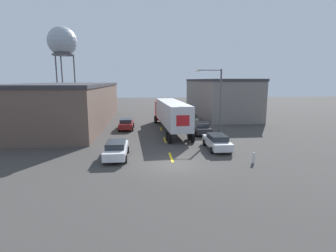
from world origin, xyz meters
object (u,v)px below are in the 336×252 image
parked_car_left_near (116,149)px  parked_car_left_far (126,124)px  water_tower (62,42)px  fire_hydrant (253,158)px  parked_car_right_far (190,119)px  street_lamp (217,96)px  semi_truck (170,113)px  parked_car_right_mid (201,128)px  parked_car_right_near (217,141)px

parked_car_left_near → parked_car_left_far: bearing=90.0°
water_tower → fire_hydrant: 50.06m
parked_car_right_far → street_lamp: bearing=-75.8°
parked_car_right_far → semi_truck: bearing=-124.1°
parked_car_right_far → water_tower: water_tower is taller
water_tower → semi_truck: bearing=-51.9°
parked_car_left_far → street_lamp: 12.55m
semi_truck → parked_car_right_mid: 4.58m
parked_car_right_mid → parked_car_right_near: 7.32m
street_lamp → fire_hydrant: street_lamp is taller
parked_car_right_mid → parked_car_right_near: size_ratio=1.00×
parked_car_right_near → parked_car_left_near: 9.50m
parked_car_right_far → parked_car_right_near: (0.00, -14.99, 0.00)m
parked_car_left_far → water_tower: 31.97m
parked_car_right_near → parked_car_right_far: bearing=90.0°
parked_car_left_near → fire_hydrant: bearing=-12.6°
semi_truck → water_tower: water_tower is taller
parked_car_right_near → parked_car_left_near: same height
parked_car_right_near → street_lamp: size_ratio=0.60×
parked_car_right_mid → fire_hydrant: size_ratio=5.30×
parked_car_right_mid → water_tower: size_ratio=0.27×
semi_truck → parked_car_right_near: bearing=-74.1°
parked_car_right_near → water_tower: water_tower is taller
fire_hydrant → parked_car_left_far: bearing=125.1°
parked_car_left_far → parked_car_left_near: 13.26m
parked_car_right_far → fire_hydrant: bearing=-84.9°
parked_car_right_mid → street_lamp: size_ratio=0.60×
parked_car_right_mid → parked_car_right_near: same height
parked_car_right_mid → parked_car_left_near: (-9.30, -9.28, 0.00)m
parked_car_left_near → water_tower: (-14.76, 38.06, 13.76)m
parked_car_left_far → water_tower: (-14.76, 24.80, 13.76)m
semi_truck → fire_hydrant: bearing=-73.5°
parked_car_left_far → street_lamp: bearing=-19.6°
parked_car_left_far → parked_car_right_near: same height
parked_car_left_far → fire_hydrant: size_ratio=5.30×
semi_truck → parked_car_right_far: (3.49, 5.16, -1.60)m
parked_car_right_mid → parked_car_left_far: bearing=156.8°
semi_truck → parked_car_left_near: bearing=-119.9°
parked_car_right_near → parked_car_left_near: bearing=-168.1°
semi_truck → parked_car_right_near: size_ratio=3.38×
parked_car_right_far → parked_car_left_far: bearing=-158.4°
semi_truck → parked_car_right_near: 10.55m
water_tower → fire_hydrant: size_ratio=19.91×
parked_car_left_near → street_lamp: bearing=39.5°
street_lamp → fire_hydrant: size_ratio=8.81×
parked_car_left_far → parked_car_right_near: size_ratio=1.00×
parked_car_right_near → fire_hydrant: (1.74, -4.42, -0.32)m
semi_truck → street_lamp: bearing=-28.6°
parked_car_left_far → semi_truck: bearing=-14.2°
parked_car_left_far → parked_car_right_far: bearing=21.6°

